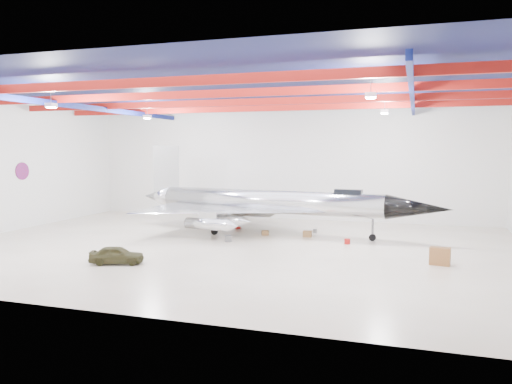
% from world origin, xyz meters
% --- Properties ---
extents(floor, '(40.00, 40.00, 0.00)m').
position_xyz_m(floor, '(0.00, 0.00, 0.00)').
color(floor, '#B9AA93').
rests_on(floor, ground).
extents(wall_back, '(40.00, 0.00, 40.00)m').
position_xyz_m(wall_back, '(0.00, 15.00, 5.50)').
color(wall_back, silver).
rests_on(wall_back, floor).
extents(wall_left, '(0.00, 30.00, 30.00)m').
position_xyz_m(wall_left, '(-20.00, 0.00, 5.50)').
color(wall_left, silver).
rests_on(wall_left, floor).
extents(ceiling, '(40.00, 40.00, 0.00)m').
position_xyz_m(ceiling, '(0.00, 0.00, 11.00)').
color(ceiling, '#0A0F38').
rests_on(ceiling, wall_back).
extents(ceiling_structure, '(39.50, 29.50, 1.08)m').
position_xyz_m(ceiling_structure, '(0.00, 0.00, 10.32)').
color(ceiling_structure, maroon).
rests_on(ceiling_structure, ceiling).
extents(wall_roundel, '(0.10, 1.50, 1.50)m').
position_xyz_m(wall_roundel, '(-19.94, 2.00, 5.00)').
color(wall_roundel, '#B21414').
rests_on(wall_roundel, wall_left).
extents(jet_aircraft, '(26.34, 16.46, 7.18)m').
position_xyz_m(jet_aircraft, '(0.90, 6.13, 2.36)').
color(jet_aircraft, silver).
rests_on(jet_aircraft, floor).
extents(jeep, '(3.46, 2.27, 1.09)m').
position_xyz_m(jeep, '(-4.72, -7.06, 0.55)').
color(jeep, '#38361C').
rests_on(jeep, floor).
extents(desk, '(1.25, 0.77, 1.07)m').
position_xyz_m(desk, '(13.83, -1.48, 0.54)').
color(desk, brown).
rests_on(desk, floor).
extents(toolbox_red, '(0.49, 0.41, 0.31)m').
position_xyz_m(toolbox_red, '(-2.27, 7.66, 0.16)').
color(toolbox_red, '#9A100F').
rests_on(toolbox_red, floor).
extents(engine_drum, '(0.60, 0.60, 0.48)m').
position_xyz_m(engine_drum, '(-0.87, 1.67, 0.24)').
color(engine_drum, '#59595B').
rests_on(engine_drum, floor).
extents(parts_bin, '(0.71, 0.59, 0.47)m').
position_xyz_m(parts_bin, '(4.33, 5.47, 0.23)').
color(parts_bin, olive).
rests_on(parts_bin, floor).
extents(tool_chest, '(0.55, 0.55, 0.39)m').
position_xyz_m(tool_chest, '(7.71, 3.48, 0.19)').
color(tool_chest, '#9A100F').
rests_on(tool_chest, floor).
extents(oil_barrel, '(0.67, 0.61, 0.38)m').
position_xyz_m(oil_barrel, '(0.93, 5.24, 0.19)').
color(oil_barrel, olive).
rests_on(oil_barrel, floor).
extents(spares_box, '(0.44, 0.44, 0.32)m').
position_xyz_m(spares_box, '(4.54, 7.52, 0.16)').
color(spares_box, '#59595B').
rests_on(spares_box, floor).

